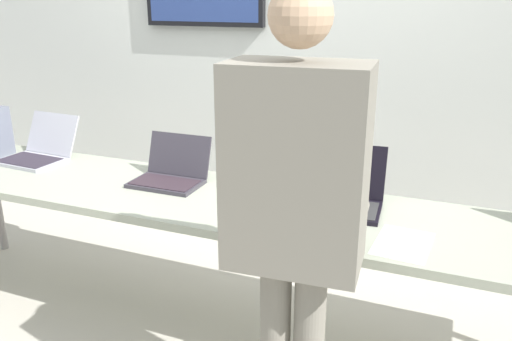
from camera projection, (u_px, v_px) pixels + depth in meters
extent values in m
cube|color=#B8B2A4|center=(213.00, 327.00, 2.78)|extent=(8.00, 8.00, 0.04)
cube|color=silver|center=(285.00, 70.00, 3.37)|extent=(8.00, 0.06, 2.44)
cube|color=#A3A993|center=(209.00, 200.00, 2.54)|extent=(3.72, 0.70, 0.04)
cube|color=#AFAFBB|center=(31.00, 161.00, 3.04)|extent=(0.38, 0.28, 0.02)
cube|color=#2E2733|center=(29.00, 160.00, 3.02)|extent=(0.35, 0.23, 0.00)
cube|color=#AFAFBB|center=(52.00, 133.00, 3.16)|extent=(0.37, 0.14, 0.24)
cube|color=#363F7F|center=(53.00, 134.00, 3.16)|extent=(0.34, 0.12, 0.21)
cube|color=#38343D|center=(166.00, 184.00, 2.67)|extent=(0.36, 0.23, 0.02)
cube|color=#33272F|center=(165.00, 182.00, 2.66)|extent=(0.34, 0.18, 0.00)
cube|color=#38343D|center=(179.00, 154.00, 2.77)|extent=(0.36, 0.08, 0.22)
cube|color=#205F38|center=(179.00, 154.00, 2.77)|extent=(0.33, 0.07, 0.19)
cube|color=black|center=(344.00, 209.00, 2.35)|extent=(0.34, 0.28, 0.02)
cube|color=#323232|center=(344.00, 208.00, 2.34)|extent=(0.31, 0.23, 0.00)
cube|color=black|center=(351.00, 171.00, 2.46)|extent=(0.33, 0.09, 0.25)
cube|color=white|center=(351.00, 171.00, 2.46)|extent=(0.30, 0.08, 0.22)
cube|color=gray|center=(296.00, 168.00, 1.62)|extent=(0.46, 0.29, 0.66)
sphere|color=tan|center=(301.00, 15.00, 1.47)|extent=(0.19, 0.19, 0.19)
cylinder|color=gray|center=(271.00, 209.00, 2.02)|extent=(0.09, 0.32, 0.07)
cylinder|color=gray|center=(356.00, 220.00, 1.92)|extent=(0.09, 0.32, 0.07)
cube|color=white|center=(403.00, 243.00, 2.05)|extent=(0.23, 0.31, 0.00)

